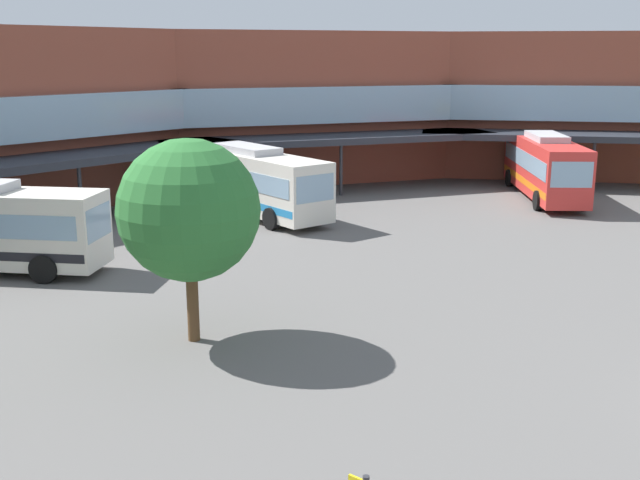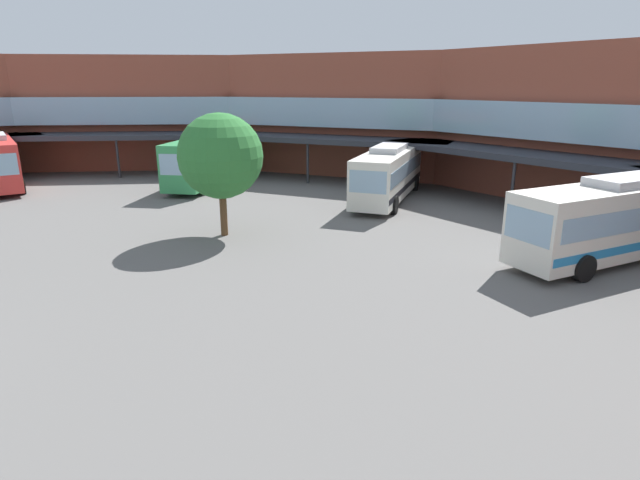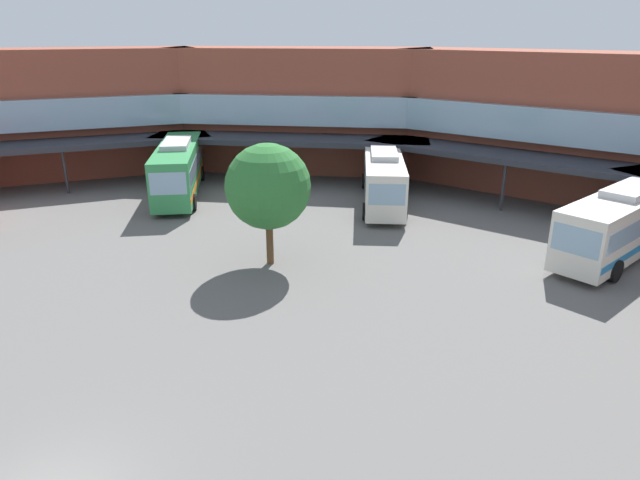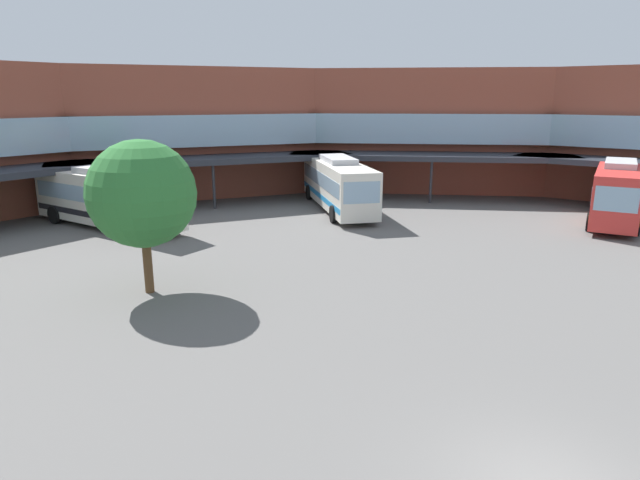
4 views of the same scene
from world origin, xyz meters
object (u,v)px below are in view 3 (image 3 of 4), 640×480
Objects in this scene: bus_2 at (383,177)px; bus_5 at (628,220)px; plaza_tree at (268,187)px; bus_4 at (178,168)px.

bus_2 is 15.03m from bus_5.
plaza_tree is at bearing -28.74° from bus_2.
bus_5 is 18.83m from plaza_tree.
bus_4 reaches higher than bus_5.
bus_4 is at bearing -94.49° from bus_2.
plaza_tree reaches higher than bus_2.
bus_5 is at bearing 41.55° from plaza_tree.
bus_4 is 14.97m from plaza_tree.
bus_4 is 1.64× the size of plaza_tree.
bus_2 is 1.72× the size of plaza_tree.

